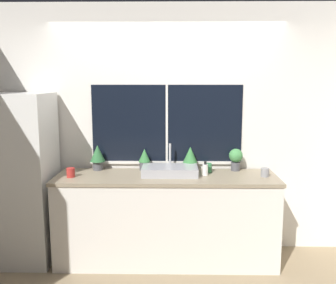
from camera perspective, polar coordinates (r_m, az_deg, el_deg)
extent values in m
plane|color=#937F60|center=(3.91, -0.36, -19.52)|extent=(14.00, 14.00, 0.00)
cube|color=silver|center=(4.14, -0.17, 1.89)|extent=(8.00, 0.06, 2.70)
cube|color=black|center=(4.09, -0.18, 2.84)|extent=(1.64, 0.01, 0.84)
cube|color=silver|center=(4.09, -0.18, 2.83)|extent=(0.02, 0.01, 0.84)
cube|color=silver|center=(4.16, -0.18, -3.13)|extent=(1.70, 0.04, 0.03)
cube|color=silver|center=(5.40, -22.60, 2.92)|extent=(0.06, 7.00, 2.70)
cube|color=silver|center=(5.34, 22.88, 2.83)|extent=(0.06, 7.00, 2.70)
cube|color=white|center=(4.00, -0.27, -11.81)|extent=(2.25, 0.61, 0.89)
cube|color=gray|center=(3.86, -0.27, -5.40)|extent=(2.27, 0.64, 0.03)
cube|color=silver|center=(4.17, -21.25, -5.24)|extent=(0.61, 0.61, 1.76)
cube|color=#ADADB2|center=(3.87, 0.28, -4.39)|extent=(0.57, 0.32, 0.09)
cylinder|color=#B7B7BC|center=(4.06, 0.31, -4.16)|extent=(0.04, 0.04, 0.03)
cylinder|color=#B7B7BC|center=(4.03, 0.31, -2.11)|extent=(0.02, 0.02, 0.27)
cylinder|color=#4C4C51|center=(4.15, -10.63, -3.56)|extent=(0.11, 0.11, 0.10)
cone|color=#2D6638|center=(4.12, -10.69, -1.70)|extent=(0.16, 0.16, 0.18)
cylinder|color=#4C4C51|center=(4.08, -3.60, -3.65)|extent=(0.11, 0.11, 0.09)
cone|color=#387A3D|center=(4.06, -3.61, -2.04)|extent=(0.13, 0.13, 0.14)
cylinder|color=#4C4C51|center=(4.07, 3.39, -3.72)|extent=(0.10, 0.10, 0.09)
cone|color=#387A3D|center=(4.05, 3.41, -1.93)|extent=(0.16, 0.16, 0.17)
cylinder|color=#4C4C51|center=(4.12, 10.25, -3.67)|extent=(0.10, 0.10, 0.09)
sphere|color=#478E4C|center=(4.10, 10.29, -2.03)|extent=(0.15, 0.15, 0.15)
cylinder|color=white|center=(3.87, 5.69, -4.24)|extent=(0.06, 0.06, 0.11)
cylinder|color=black|center=(3.86, 5.71, -3.18)|extent=(0.03, 0.03, 0.03)
cylinder|color=#B72D28|center=(3.91, -14.61, -4.53)|extent=(0.08, 0.08, 0.09)
cylinder|color=#38844C|center=(4.01, 6.10, -3.94)|extent=(0.08, 0.08, 0.09)
cylinder|color=gray|center=(3.93, 14.56, -4.50)|extent=(0.08, 0.08, 0.09)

